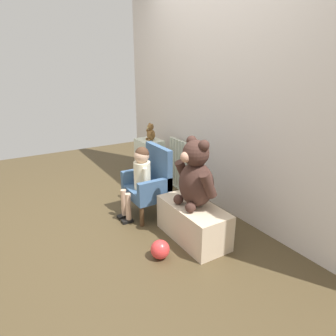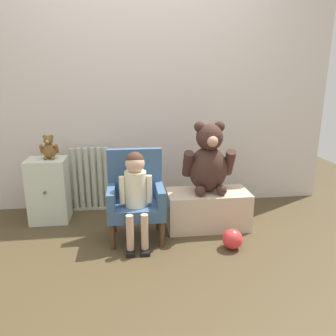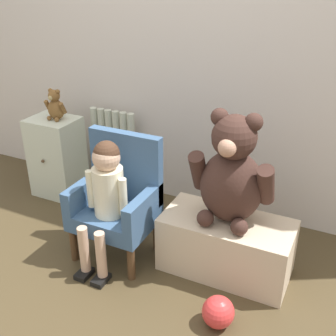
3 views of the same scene
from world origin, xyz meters
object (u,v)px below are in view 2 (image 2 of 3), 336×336
object	(u,v)px
small_dresser	(49,190)
child_armchair	(136,196)
large_teddy_bear	(209,161)
radiator	(91,179)
child_figure	(136,185)
low_bench	(207,209)
toy_ball	(232,239)
small_teddy_bear	(49,148)

from	to	relation	value
small_dresser	child_armchair	world-z (taller)	child_armchair
small_dresser	large_teddy_bear	world-z (taller)	large_teddy_bear
radiator	child_figure	size ratio (longest dim) A/B	0.85
small_dresser	child_figure	size ratio (longest dim) A/B	0.79
radiator	child_figure	bearing A→B (deg)	-59.98
large_teddy_bear	small_dresser	bearing A→B (deg)	168.16
radiator	small_dresser	world-z (taller)	radiator
low_bench	toy_ball	bearing A→B (deg)	-75.59
toy_ball	child_figure	bearing A→B (deg)	165.33
small_dresser	radiator	bearing A→B (deg)	31.52
radiator	large_teddy_bear	size ratio (longest dim) A/B	1.04
small_dresser	large_teddy_bear	bearing A→B (deg)	-11.84
low_bench	large_teddy_bear	bearing A→B (deg)	97.06
child_figure	small_dresser	bearing A→B (deg)	146.29
large_teddy_bear	toy_ball	size ratio (longest dim) A/B	3.87
toy_ball	low_bench	bearing A→B (deg)	104.41
child_armchair	child_figure	bearing A→B (deg)	-90.00
small_dresser	low_bench	distance (m)	1.45
child_figure	large_teddy_bear	xyz separation A→B (m)	(0.63, 0.23, 0.11)
child_figure	low_bench	size ratio (longest dim) A/B	1.05
large_teddy_bear	low_bench	bearing A→B (deg)	-82.94
small_dresser	small_teddy_bear	distance (m)	0.39
child_armchair	radiator	bearing A→B (deg)	124.32
toy_ball	small_teddy_bear	bearing A→B (deg)	154.03
large_teddy_bear	small_teddy_bear	size ratio (longest dim) A/B	2.81
child_armchair	small_teddy_bear	size ratio (longest dim) A/B	3.35
small_dresser	child_armchair	distance (m)	0.88
small_dresser	small_teddy_bear	world-z (taller)	small_teddy_bear
small_dresser	child_figure	world-z (taller)	child_figure
small_dresser	small_teddy_bear	xyz separation A→B (m)	(0.04, 0.01, 0.39)
low_bench	toy_ball	world-z (taller)	low_bench
child_figure	large_teddy_bear	world-z (taller)	large_teddy_bear
child_figure	low_bench	xyz separation A→B (m)	(0.63, 0.21, -0.32)
toy_ball	small_dresser	bearing A→B (deg)	154.79
small_dresser	child_armchair	size ratio (longest dim) A/B	0.81
child_figure	small_teddy_bear	size ratio (longest dim) A/B	3.42
small_teddy_bear	toy_ball	xyz separation A→B (m)	(1.47, -0.72, -0.60)
low_bench	toy_ball	xyz separation A→B (m)	(0.10, -0.40, -0.09)
radiator	small_dresser	bearing A→B (deg)	-148.48
small_dresser	large_teddy_bear	xyz separation A→B (m)	(1.41, -0.29, 0.30)
radiator	child_figure	distance (m)	0.87
small_teddy_bear	child_armchair	bearing A→B (deg)	-29.09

